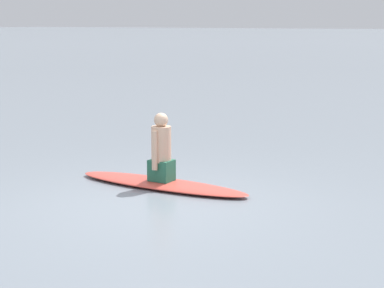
# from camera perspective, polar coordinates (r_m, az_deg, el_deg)

# --- Properties ---
(ground_plane) EXTENTS (400.00, 400.00, 0.00)m
(ground_plane) POSITION_cam_1_polar(r_m,az_deg,el_deg) (9.05, -2.91, -5.08)
(ground_plane) COLOR gray
(surfboard) EXTENTS (0.72, 2.88, 0.09)m
(surfboard) POSITION_cam_1_polar(r_m,az_deg,el_deg) (9.93, -2.61, -3.39)
(surfboard) COLOR #D84C3F
(surfboard) RESTS_ON ground
(person_paddler) EXTENTS (0.44, 0.34, 1.01)m
(person_paddler) POSITION_cam_1_polar(r_m,az_deg,el_deg) (9.82, -2.63, -0.54)
(person_paddler) COLOR #26664C
(person_paddler) RESTS_ON surfboard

